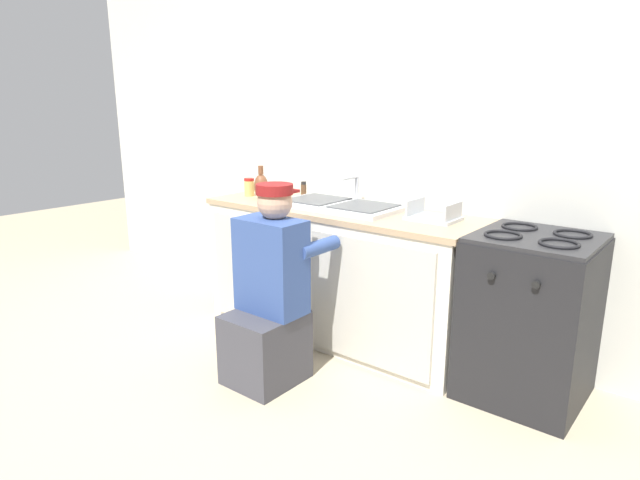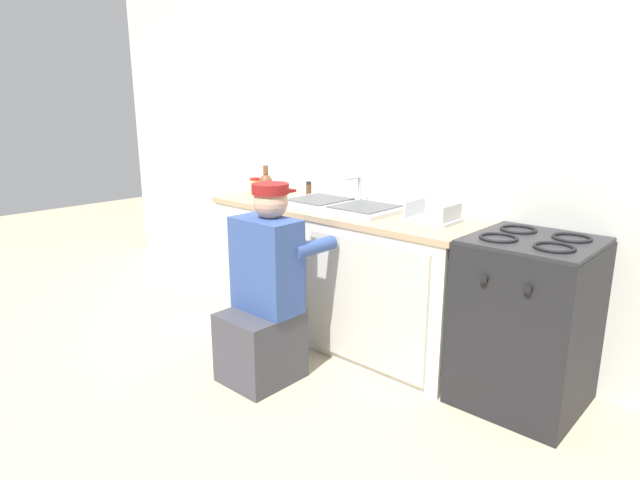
# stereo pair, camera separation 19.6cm
# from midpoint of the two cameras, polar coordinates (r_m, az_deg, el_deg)

# --- Properties ---
(ground_plane) EXTENTS (12.00, 12.00, 0.00)m
(ground_plane) POSITION_cam_midpoint_polar(r_m,az_deg,el_deg) (3.48, -2.70, -11.49)
(ground_plane) COLOR tan
(back_wall) EXTENTS (6.00, 0.10, 2.50)m
(back_wall) POSITION_cam_midpoint_polar(r_m,az_deg,el_deg) (3.66, 3.92, 10.13)
(back_wall) COLOR silver
(back_wall) RESTS_ON ground_plane
(counter_cabinet) EXTENTS (1.85, 0.62, 0.83)m
(counter_cabinet) POSITION_cam_midpoint_polar(r_m,az_deg,el_deg) (3.53, 0.35, -3.78)
(counter_cabinet) COLOR silver
(counter_cabinet) RESTS_ON ground_plane
(countertop) EXTENTS (1.89, 0.62, 0.03)m
(countertop) POSITION_cam_midpoint_polar(r_m,az_deg,el_deg) (3.43, 0.45, 3.17)
(countertop) COLOR tan
(countertop) RESTS_ON counter_cabinet
(sink_double_basin) EXTENTS (0.80, 0.44, 0.19)m
(sink_double_basin) POSITION_cam_midpoint_polar(r_m,az_deg,el_deg) (3.42, 0.48, 3.77)
(sink_double_basin) COLOR silver
(sink_double_basin) RESTS_ON countertop
(stove_range) EXTENTS (0.59, 0.62, 0.89)m
(stove_range) POSITION_cam_midpoint_polar(r_m,az_deg,el_deg) (2.97, 19.69, -7.74)
(stove_range) COLOR black
(stove_range) RESTS_ON ground_plane
(plumber_person) EXTENTS (0.42, 0.61, 1.10)m
(plumber_person) POSITION_cam_midpoint_polar(r_m,az_deg,el_deg) (2.98, -7.32, -6.53)
(plumber_person) COLOR #3F3F47
(plumber_person) RESTS_ON ground_plane
(condiment_jar) EXTENTS (0.07, 0.07, 0.13)m
(condiment_jar) POSITION_cam_midpoint_polar(r_m,az_deg,el_deg) (3.91, -8.99, 5.59)
(condiment_jar) COLOR #DBB760
(condiment_jar) RESTS_ON countertop
(vase_decorative) EXTENTS (0.10, 0.10, 0.23)m
(vase_decorative) POSITION_cam_midpoint_polar(r_m,az_deg,el_deg) (3.78, -7.78, 5.74)
(vase_decorative) COLOR brown
(vase_decorative) RESTS_ON countertop
(spice_bottle_pepper) EXTENTS (0.04, 0.04, 0.10)m
(spice_bottle_pepper) POSITION_cam_midpoint_polar(r_m,az_deg,el_deg) (3.86, -3.22, 5.43)
(spice_bottle_pepper) COLOR #513823
(spice_bottle_pepper) RESTS_ON countertop
(dish_rack_tray) EXTENTS (0.28, 0.22, 0.11)m
(dish_rack_tray) POSITION_cam_midpoint_polar(r_m,az_deg,el_deg) (3.10, 10.25, 2.53)
(dish_rack_tray) COLOR #B2B7BC
(dish_rack_tray) RESTS_ON countertop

